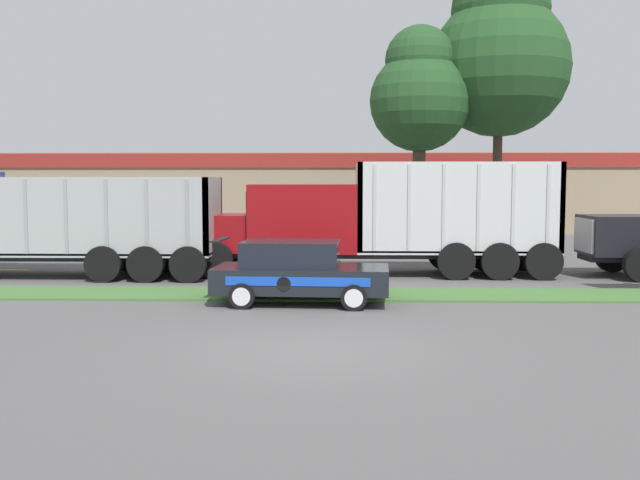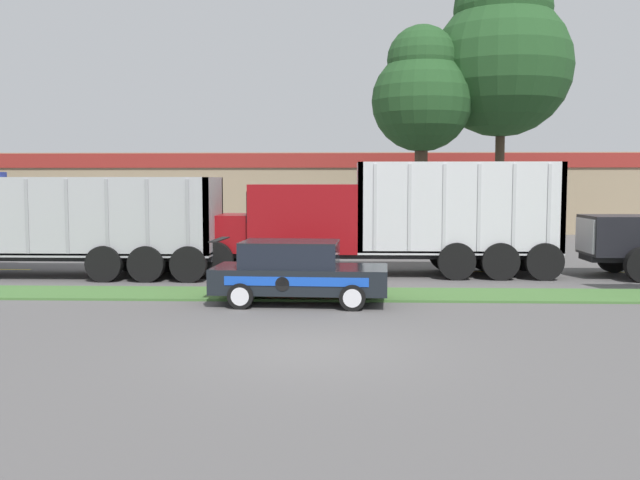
{
  "view_description": "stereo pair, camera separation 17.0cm",
  "coord_description": "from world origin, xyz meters",
  "views": [
    {
      "loc": [
        0.48,
        -12.41,
        2.97
      ],
      "look_at": [
        -0.11,
        7.88,
        1.29
      ],
      "focal_mm": 40.0,
      "sensor_mm": 36.0,
      "label": 1
    },
    {
      "loc": [
        0.65,
        -12.4,
        2.97
      ],
      "look_at": [
        -0.11,
        7.88,
        1.29
      ],
      "focal_mm": 40.0,
      "sensor_mm": 36.0,
      "label": 2
    }
  ],
  "objects": [
    {
      "name": "centre_line_5",
      "position": [
        5.02,
        11.02,
        0.0
      ],
      "size": [
        2.4,
        0.14,
        0.01
      ],
      "primitive_type": "cube",
      "color": "yellow",
      "rests_on": "ground_plane"
    },
    {
      "name": "rally_car",
      "position": [
        -0.55,
        4.73,
        0.79
      ],
      "size": [
        4.29,
        2.12,
        1.56
      ],
      "color": "black",
      "rests_on": "ground_plane"
    },
    {
      "name": "centre_line_3",
      "position": [
        -5.78,
        11.02,
        0.0
      ],
      "size": [
        2.4,
        0.14,
        0.01
      ],
      "primitive_type": "cube",
      "color": "yellow",
      "rests_on": "ground_plane"
    },
    {
      "name": "centre_line_4",
      "position": [
        -0.38,
        11.02,
        0.0
      ],
      "size": [
        2.4,
        0.14,
        0.01
      ],
      "primitive_type": "cube",
      "color": "yellow",
      "rests_on": "ground_plane"
    },
    {
      "name": "tree_behind_left",
      "position": [
        3.75,
        17.51,
        6.62
      ],
      "size": [
        4.14,
        4.14,
        9.37
      ],
      "color": "#473828",
      "rests_on": "ground_plane"
    },
    {
      "name": "store_building_backdrop",
      "position": [
        -2.27,
        33.5,
        2.29
      ],
      "size": [
        41.86,
        12.1,
        4.57
      ],
      "color": "#9E896B",
      "rests_on": "ground_plane"
    },
    {
      "name": "tree_behind_right",
      "position": [
        7.21,
        18.55,
        8.4
      ],
      "size": [
        5.92,
        5.92,
        12.26
      ],
      "color": "#473828",
      "rests_on": "ground_plane"
    },
    {
      "name": "ground_plane",
      "position": [
        0.0,
        0.0,
        0.0
      ],
      "size": [
        600.0,
        600.0,
        0.0
      ],
      "primitive_type": "plane",
      "color": "#5B5959"
    },
    {
      "name": "grass_verge",
      "position": [
        0.0,
        5.98,
        0.03
      ],
      "size": [
        120.0,
        2.09,
        0.06
      ],
      "primitive_type": "cube",
      "color": "#477538",
      "rests_on": "ground_plane"
    },
    {
      "name": "dump_truck_trail",
      "position": [
        0.66,
        10.18,
        1.59
      ],
      "size": [
        11.62,
        2.6,
        3.55
      ],
      "color": "black",
      "rests_on": "ground_plane"
    }
  ]
}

